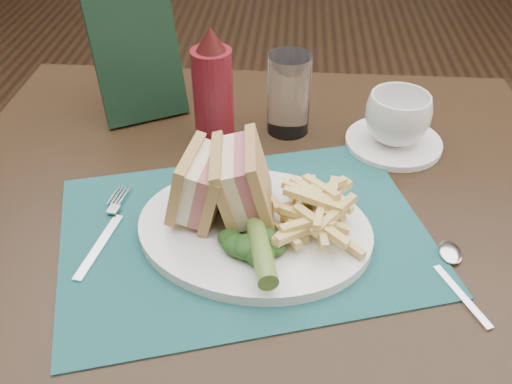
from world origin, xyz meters
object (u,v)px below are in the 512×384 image
Objects in this scene: sandwich_half_a at (186,182)px; saucer at (393,143)px; drinking_glass at (289,94)px; coffee_cup at (398,118)px; placemat at (245,233)px; plate at (254,230)px; sandwich_half_b at (226,181)px; ketchup_bottle at (213,86)px; check_presenter at (136,52)px; table_main at (254,351)px.

saucer is (0.29, 0.20, -0.06)m from sandwich_half_a.
saucer is 0.18m from drinking_glass.
coffee_cup reaches higher than saucer.
placemat is at bearing -133.78° from saucer.
drinking_glass is (0.05, 0.26, 0.06)m from placemat.
saucer is (0.22, 0.22, 0.00)m from placemat.
sandwich_half_b is at bearing 158.71° from plate.
plate is at bearing -131.91° from coffee_cup.
placemat is 1.54× the size of plate.
placemat is 0.31m from saucer.
check_presenter is (-0.13, 0.08, 0.02)m from ketchup_bottle.
coffee_cup is at bearing 35.34° from sandwich_half_b.
table_main is 0.49m from ketchup_bottle.
check_presenter is (-0.12, 0.28, 0.04)m from sandwich_half_a.
plate is at bearing -84.50° from table_main.
table_main is at bearing 88.04° from placemat.
sandwich_half_a is at bearing 175.12° from plate.
table_main is 0.45m from sandwich_half_b.
sandwich_half_a is at bearing -135.91° from table_main.
plate reaches higher than placemat.
coffee_cup reaches higher than plate.
sandwich_half_a is at bearing -92.37° from ketchup_bottle.
check_presenter is at bearing 169.57° from coffee_cup.
sandwich_half_b is (-0.04, 0.02, 0.06)m from plate.
sandwich_half_a is at bearing -94.51° from check_presenter.
drinking_glass is at bearing 68.07° from sandwich_half_b.
plate is at bearing -131.91° from saucer.
coffee_cup is 0.29m from ketchup_bottle.
coffee_cup is 0.53× the size of ketchup_bottle.
coffee_cup is at bearing 0.00° from saucer.
saucer is at bearing -38.95° from check_presenter.
sandwich_half_b is at bearing 7.62° from sandwich_half_a.
saucer is (0.24, 0.20, -0.06)m from sandwich_half_b.
table_main is 6.00× the size of saucer.
placemat is 4.66× the size of coffee_cup.
table_main is 8.68× the size of sandwich_half_b.
placemat is 2.49× the size of ketchup_bottle.
check_presenter is at bearing 134.89° from table_main.
sandwich_half_a is (-0.08, -0.08, 0.44)m from table_main.
ketchup_bottle is at bearing 118.76° from table_main.
table_main is 0.49m from coffee_cup.
ketchup_bottle reaches higher than sandwich_half_b.
ketchup_bottle is (-0.07, 0.13, 0.47)m from table_main.
table_main is 0.40m from plate.
placemat is 0.38m from check_presenter.
drinking_glass reaches higher than table_main.
ketchup_bottle is (-0.04, 0.20, 0.02)m from sandwich_half_b.
table_main is 4.84× the size of ketchup_bottle.
drinking_glass reaches higher than saucer.
saucer is 0.30m from ketchup_bottle.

